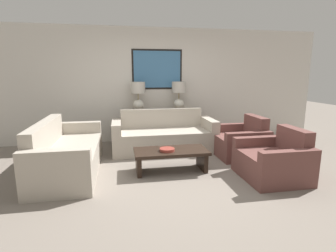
{
  "coord_description": "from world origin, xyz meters",
  "views": [
    {
      "loc": [
        -0.89,
        -3.8,
        1.61
      ],
      "look_at": [
        -0.03,
        0.88,
        0.65
      ],
      "focal_mm": 28.0,
      "sensor_mm": 36.0,
      "label": 1
    }
  ],
  "objects_px": {
    "couch_by_side": "(67,154)",
    "decorative_bowl": "(167,150)",
    "table_lamp_left": "(138,94)",
    "console_table": "(159,126)",
    "coffee_table": "(171,155)",
    "armchair_near_back_wall": "(240,142)",
    "couch_by_back_wall": "(164,136)",
    "armchair_near_camera": "(274,161)",
    "table_lamp_right": "(179,93)"
  },
  "relations": [
    {
      "from": "couch_by_side",
      "to": "coffee_table",
      "type": "xyz_separation_m",
      "value": [
        1.7,
        -0.28,
        -0.02
      ]
    },
    {
      "from": "armchair_near_camera",
      "to": "armchair_near_back_wall",
      "type": "bearing_deg",
      "value": 90.0
    },
    {
      "from": "table_lamp_left",
      "to": "armchair_near_back_wall",
      "type": "distance_m",
      "value": 2.48
    },
    {
      "from": "console_table",
      "to": "armchair_near_back_wall",
      "type": "relative_size",
      "value": 1.53
    },
    {
      "from": "armchair_near_back_wall",
      "to": "decorative_bowl",
      "type": "bearing_deg",
      "value": -158.09
    },
    {
      "from": "couch_by_side",
      "to": "decorative_bowl",
      "type": "relative_size",
      "value": 8.69
    },
    {
      "from": "couch_by_side",
      "to": "decorative_bowl",
      "type": "xyz_separation_m",
      "value": [
        1.62,
        -0.34,
        0.09
      ]
    },
    {
      "from": "table_lamp_left",
      "to": "armchair_near_camera",
      "type": "relative_size",
      "value": 0.68
    },
    {
      "from": "couch_by_back_wall",
      "to": "armchair_near_back_wall",
      "type": "height_order",
      "value": "couch_by_back_wall"
    },
    {
      "from": "coffee_table",
      "to": "armchair_near_back_wall",
      "type": "distance_m",
      "value": 1.62
    },
    {
      "from": "table_lamp_right",
      "to": "couch_by_side",
      "type": "bearing_deg",
      "value": -144.31
    },
    {
      "from": "decorative_bowl",
      "to": "armchair_near_back_wall",
      "type": "height_order",
      "value": "armchair_near_back_wall"
    },
    {
      "from": "table_lamp_left",
      "to": "decorative_bowl",
      "type": "bearing_deg",
      "value": -80.84
    },
    {
      "from": "table_lamp_left",
      "to": "coffee_table",
      "type": "distance_m",
      "value": 2.14
    },
    {
      "from": "table_lamp_left",
      "to": "couch_by_side",
      "type": "xyz_separation_m",
      "value": [
        -1.31,
        -1.62,
        -0.86
      ]
    },
    {
      "from": "table_lamp_left",
      "to": "armchair_near_back_wall",
      "type": "relative_size",
      "value": 0.68
    },
    {
      "from": "table_lamp_right",
      "to": "couch_by_side",
      "type": "xyz_separation_m",
      "value": [
        -2.26,
        -1.62,
        -0.86
      ]
    },
    {
      "from": "couch_by_side",
      "to": "armchair_near_back_wall",
      "type": "relative_size",
      "value": 2.21
    },
    {
      "from": "table_lamp_left",
      "to": "coffee_table",
      "type": "bearing_deg",
      "value": -78.41
    },
    {
      "from": "console_table",
      "to": "couch_by_side",
      "type": "height_order",
      "value": "couch_by_side"
    },
    {
      "from": "table_lamp_left",
      "to": "couch_by_back_wall",
      "type": "distance_m",
      "value": 1.19
    },
    {
      "from": "console_table",
      "to": "couch_by_side",
      "type": "relative_size",
      "value": 0.69
    },
    {
      "from": "table_lamp_left",
      "to": "table_lamp_right",
      "type": "relative_size",
      "value": 1.0
    },
    {
      "from": "console_table",
      "to": "couch_by_back_wall",
      "type": "relative_size",
      "value": 0.69
    },
    {
      "from": "armchair_near_back_wall",
      "to": "armchair_near_camera",
      "type": "distance_m",
      "value": 1.17
    },
    {
      "from": "table_lamp_right",
      "to": "armchair_near_camera",
      "type": "bearing_deg",
      "value": -69.07
    },
    {
      "from": "decorative_bowl",
      "to": "armchair_near_back_wall",
      "type": "distance_m",
      "value": 1.71
    },
    {
      "from": "couch_by_back_wall",
      "to": "console_table",
      "type": "bearing_deg",
      "value": 90.0
    },
    {
      "from": "couch_by_back_wall",
      "to": "coffee_table",
      "type": "distance_m",
      "value": 1.23
    },
    {
      "from": "console_table",
      "to": "couch_by_back_wall",
      "type": "bearing_deg",
      "value": -90.0
    },
    {
      "from": "couch_by_back_wall",
      "to": "armchair_near_back_wall",
      "type": "xyz_separation_m",
      "value": [
        1.43,
        -0.65,
        -0.02
      ]
    },
    {
      "from": "console_table",
      "to": "couch_by_side",
      "type": "distance_m",
      "value": 2.41
    },
    {
      "from": "couch_by_back_wall",
      "to": "coffee_table",
      "type": "bearing_deg",
      "value": -93.93
    },
    {
      "from": "couch_by_side",
      "to": "armchair_near_camera",
      "type": "xyz_separation_m",
      "value": [
        3.21,
        -0.87,
        -0.02
      ]
    },
    {
      "from": "table_lamp_right",
      "to": "console_table",
      "type": "bearing_deg",
      "value": 180.0
    },
    {
      "from": "table_lamp_right",
      "to": "armchair_near_back_wall",
      "type": "bearing_deg",
      "value": -54.25
    },
    {
      "from": "couch_by_side",
      "to": "armchair_near_back_wall",
      "type": "height_order",
      "value": "couch_by_side"
    },
    {
      "from": "couch_by_side",
      "to": "decorative_bowl",
      "type": "distance_m",
      "value": 1.66
    },
    {
      "from": "console_table",
      "to": "coffee_table",
      "type": "bearing_deg",
      "value": -92.54
    },
    {
      "from": "table_lamp_right",
      "to": "coffee_table",
      "type": "distance_m",
      "value": 2.17
    },
    {
      "from": "couch_by_side",
      "to": "armchair_near_camera",
      "type": "height_order",
      "value": "couch_by_side"
    },
    {
      "from": "couch_by_side",
      "to": "decorative_bowl",
      "type": "bearing_deg",
      "value": -11.81
    },
    {
      "from": "console_table",
      "to": "armchair_near_camera",
      "type": "bearing_deg",
      "value": -60.17
    },
    {
      "from": "coffee_table",
      "to": "decorative_bowl",
      "type": "bearing_deg",
      "value": -143.78
    },
    {
      "from": "decorative_bowl",
      "to": "coffee_table",
      "type": "bearing_deg",
      "value": 36.22
    },
    {
      "from": "table_lamp_right",
      "to": "armchair_near_camera",
      "type": "xyz_separation_m",
      "value": [
        0.95,
        -2.49,
        -0.89
      ]
    },
    {
      "from": "console_table",
      "to": "table_lamp_left",
      "type": "xyz_separation_m",
      "value": [
        -0.48,
        0.0,
        0.78
      ]
    },
    {
      "from": "armchair_near_camera",
      "to": "table_lamp_left",
      "type": "bearing_deg",
      "value": 127.39
    },
    {
      "from": "console_table",
      "to": "armchair_near_back_wall",
      "type": "xyz_separation_m",
      "value": [
        1.43,
        -1.32,
        -0.11
      ]
    },
    {
      "from": "console_table",
      "to": "coffee_table",
      "type": "height_order",
      "value": "console_table"
    }
  ]
}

